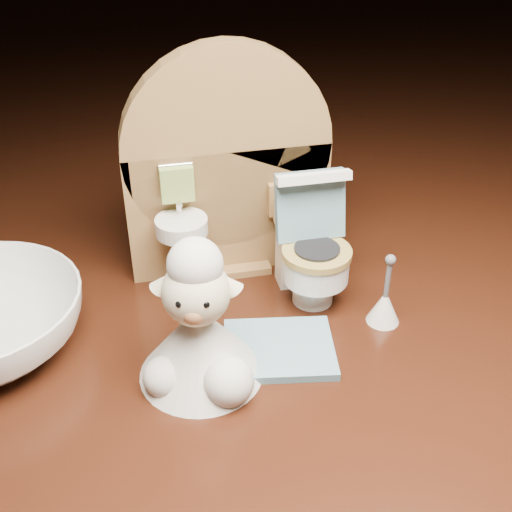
# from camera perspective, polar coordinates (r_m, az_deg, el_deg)

# --- Properties ---
(backdrop_panel) EXTENTS (0.13, 0.05, 0.15)m
(backdrop_panel) POSITION_cam_1_polar(r_m,az_deg,el_deg) (0.40, -2.62, 6.92)
(backdrop_panel) COLOR olive
(backdrop_panel) RESTS_ON ground
(toy_toilet) EXTENTS (0.04, 0.05, 0.08)m
(toy_toilet) POSITION_cam_1_polar(r_m,az_deg,el_deg) (0.40, 4.92, 0.31)
(toy_toilet) COLOR white
(toy_toilet) RESTS_ON ground
(bath_mat) EXTENTS (0.07, 0.06, 0.00)m
(bath_mat) POSITION_cam_1_polar(r_m,az_deg,el_deg) (0.37, 2.07, -8.25)
(bath_mat) COLOR #5E8998
(bath_mat) RESTS_ON ground
(toilet_brush) EXTENTS (0.02, 0.02, 0.05)m
(toilet_brush) POSITION_cam_1_polar(r_m,az_deg,el_deg) (0.39, 11.35, -4.23)
(toilet_brush) COLOR white
(toilet_brush) RESTS_ON ground
(plush_lamb) EXTENTS (0.07, 0.07, 0.09)m
(plush_lamb) POSITION_cam_1_polar(r_m,az_deg,el_deg) (0.34, -5.05, -6.79)
(plush_lamb) COLOR silver
(plush_lamb) RESTS_ON ground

